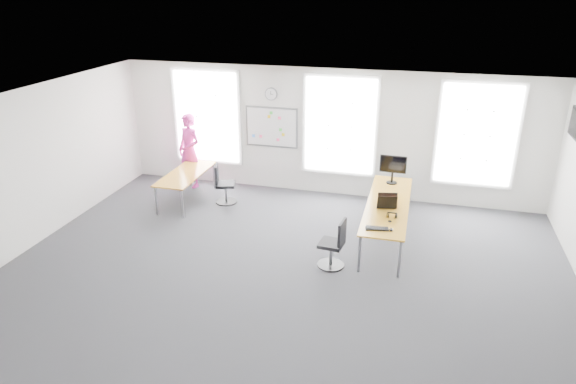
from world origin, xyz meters
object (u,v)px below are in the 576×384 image
(desk_left, at_px, (186,175))
(chair_left, at_px, (223,186))
(person, at_px, (189,151))
(keyboard, at_px, (377,229))
(desk_right, at_px, (388,206))
(monitor, at_px, (393,167))
(headphones, at_px, (392,215))
(chair_right, at_px, (334,246))

(desk_left, bearing_deg, chair_left, 8.60)
(person, height_order, keyboard, person)
(desk_left, distance_m, person, 1.00)
(desk_right, height_order, person, person)
(desk_right, xyz_separation_m, monitor, (-0.01, 1.11, 0.42))
(keyboard, distance_m, headphones, 0.58)
(person, xyz_separation_m, monitor, (4.96, -0.48, 0.20))
(desk_left, xyz_separation_m, monitor, (4.65, 0.43, 0.49))
(chair_left, xyz_separation_m, person, (-1.17, 0.78, 0.52))
(desk_left, height_order, headphones, headphones)
(chair_left, relative_size, keyboard, 2.29)
(desk_left, bearing_deg, monitor, 5.29)
(desk_left, xyz_separation_m, person, (-0.31, 0.91, 0.29))
(desk_right, height_order, chair_right, chair_right)
(desk_right, xyz_separation_m, chair_left, (-3.80, 0.81, -0.29))
(desk_left, xyz_separation_m, headphones, (4.78, -1.34, 0.16))
(desk_left, relative_size, keyboard, 4.66)
(chair_right, bearing_deg, headphones, 135.46)
(chair_right, height_order, keyboard, chair_right)
(chair_right, xyz_separation_m, person, (-4.16, 2.99, 0.52))
(desk_left, relative_size, headphones, 9.92)
(chair_left, bearing_deg, keyboard, -134.69)
(desk_right, distance_m, monitor, 1.19)
(person, distance_m, headphones, 5.56)
(chair_left, distance_m, keyboard, 4.23)
(desk_right, bearing_deg, chair_right, -120.19)
(keyboard, bearing_deg, chair_left, 140.13)
(desk_right, relative_size, headphones, 16.05)
(chair_right, bearing_deg, desk_left, -111.47)
(desk_right, relative_size, chair_right, 3.31)
(chair_right, relative_size, monitor, 1.48)
(headphones, bearing_deg, desk_right, 114.28)
(desk_right, bearing_deg, keyboard, -94.59)
(monitor, bearing_deg, chair_left, -173.49)
(keyboard, relative_size, headphones, 2.13)
(headphones, bearing_deg, desk_left, 178.54)
(keyboard, bearing_deg, monitor, 76.47)
(keyboard, bearing_deg, desk_left, 146.23)
(headphones, bearing_deg, keyboard, -97.42)
(headphones, height_order, monitor, monitor)
(desk_right, xyz_separation_m, keyboard, (-0.10, -1.19, 0.06))
(person, bearing_deg, keyboard, -6.39)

